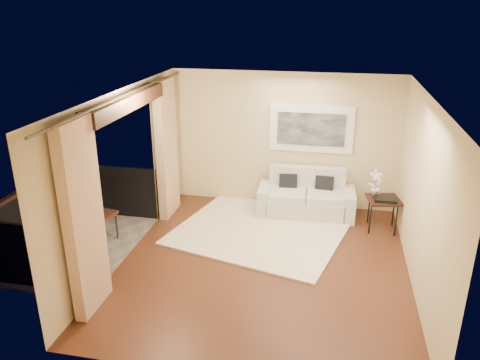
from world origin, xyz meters
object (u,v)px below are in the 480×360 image
(bistro_table, at_px, (64,191))
(balcony_chair_far, at_px, (95,211))
(side_table, at_px, (384,202))
(orchid, at_px, (376,183))
(balcony_chair_near, at_px, (31,237))
(ice_bucket, at_px, (58,179))
(sofa, at_px, (306,198))

(bistro_table, relative_size, balcony_chair_far, 0.84)
(side_table, height_order, orchid, orchid)
(balcony_chair_near, height_order, ice_bucket, ice_bucket)
(sofa, bearing_deg, ice_bucket, -163.45)
(balcony_chair_near, relative_size, ice_bucket, 4.56)
(bistro_table, relative_size, balcony_chair_near, 0.99)
(side_table, relative_size, orchid, 1.33)
(ice_bucket, bearing_deg, side_table, 10.29)
(sofa, bearing_deg, side_table, -19.20)
(sofa, distance_m, bistro_table, 4.54)
(orchid, height_order, ice_bucket, orchid)
(bistro_table, distance_m, ice_bucket, 0.27)
(orchid, relative_size, balcony_chair_far, 0.46)
(sofa, height_order, side_table, sofa)
(orchid, relative_size, ice_bucket, 2.48)
(orchid, height_order, balcony_chair_far, orchid)
(orchid, relative_size, balcony_chair_near, 0.54)
(orchid, distance_m, balcony_chair_far, 4.98)
(balcony_chair_far, bearing_deg, sofa, -140.07)
(sofa, xyz_separation_m, balcony_chair_far, (-3.43, -1.99, 0.31))
(side_table, distance_m, orchid, 0.36)
(side_table, bearing_deg, orchid, 144.04)
(orchid, bearing_deg, sofa, 165.79)
(side_table, xyz_separation_m, orchid, (-0.16, 0.11, 0.31))
(side_table, height_order, ice_bucket, ice_bucket)
(sofa, bearing_deg, balcony_chair_near, -146.70)
(sofa, height_order, ice_bucket, ice_bucket)
(sofa, bearing_deg, bistro_table, -161.36)
(balcony_chair_near, bearing_deg, balcony_chair_far, 60.86)
(side_table, relative_size, ice_bucket, 3.29)
(sofa, height_order, orchid, orchid)
(side_table, bearing_deg, balcony_chair_far, -162.18)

